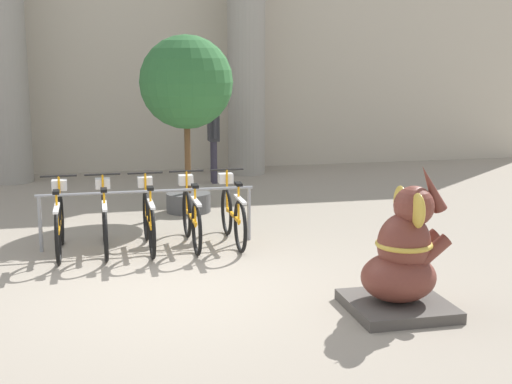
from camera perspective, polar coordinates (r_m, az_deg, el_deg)
name	(u,v)px	position (r m, az deg, el deg)	size (l,w,h in m)	color
ground_plane	(176,290)	(7.99, -6.43, -7.78)	(60.00, 60.00, 0.00)	gray
building_facade	(127,35)	(16.16, -10.26, 12.29)	(20.00, 0.20, 6.00)	#BCB29E
column_left	(6,52)	(15.22, -19.40, 10.54)	(1.01, 1.01, 5.16)	gray
column_right	(246,52)	(15.48, -0.79, 11.13)	(1.01, 1.01, 5.16)	gray
bike_rack	(147,204)	(9.70, -8.68, -0.93)	(2.90, 0.05, 0.77)	gray
bicycle_0	(59,223)	(9.60, -15.45, -2.41)	(0.48, 1.66, 0.97)	black
bicycle_1	(105,221)	(9.59, -12.02, -2.26)	(0.48, 1.66, 0.97)	black
bicycle_2	(149,219)	(9.61, -8.59, -2.12)	(0.48, 1.66, 0.97)	black
bicycle_3	(191,216)	(9.70, -5.21, -1.92)	(0.48, 1.66, 0.97)	black
bicycle_4	(233,214)	(9.80, -1.88, -1.75)	(0.48, 1.66, 0.97)	black
elephant_statue	(403,262)	(7.30, 11.66, -5.50)	(0.99, 0.99, 1.51)	#4C4742
person_pedestrian	(213,131)	(14.39, -3.42, 4.89)	(0.23, 0.47, 1.75)	#383342
potted_tree	(186,88)	(11.62, -5.59, 8.28)	(1.51, 1.51, 2.88)	#4C4C4C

